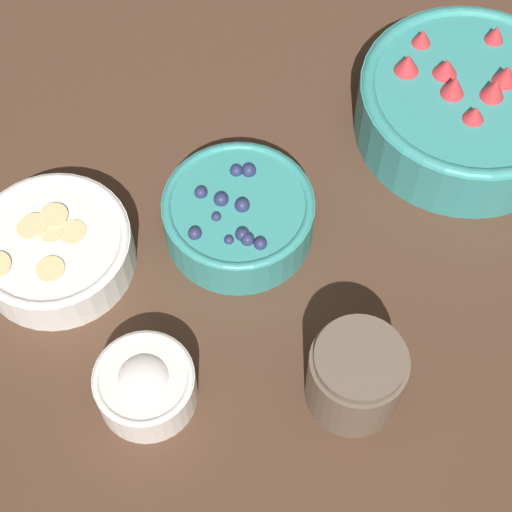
% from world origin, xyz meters
% --- Properties ---
extents(ground_plane, '(4.00, 4.00, 0.00)m').
position_xyz_m(ground_plane, '(0.00, 0.00, 0.00)').
color(ground_plane, '#4C3323').
extents(bowl_strawberries, '(0.25, 0.25, 0.10)m').
position_xyz_m(bowl_strawberries, '(0.22, 0.20, 0.05)').
color(bowl_strawberries, teal).
rests_on(bowl_strawberries, ground_plane).
extents(bowl_blueberries, '(0.16, 0.16, 0.06)m').
position_xyz_m(bowl_blueberries, '(-0.08, 0.18, 0.03)').
color(bowl_blueberries, teal).
rests_on(bowl_blueberries, ground_plane).
extents(bowl_bananas, '(0.16, 0.16, 0.05)m').
position_xyz_m(bowl_bananas, '(-0.27, 0.22, 0.03)').
color(bowl_bananas, white).
rests_on(bowl_bananas, ground_plane).
extents(bowl_cream, '(0.10, 0.10, 0.06)m').
position_xyz_m(bowl_cream, '(-0.24, 0.03, 0.03)').
color(bowl_cream, white).
rests_on(bowl_cream, ground_plane).
extents(jar_chocolate, '(0.09, 0.09, 0.09)m').
position_xyz_m(jar_chocolate, '(-0.05, -0.04, 0.04)').
color(jar_chocolate, brown).
rests_on(jar_chocolate, ground_plane).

